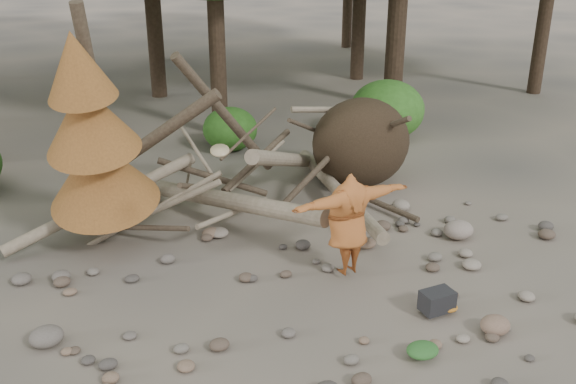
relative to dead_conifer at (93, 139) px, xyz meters
name	(u,v)px	position (x,y,z in m)	size (l,w,h in m)	color
ground	(353,307)	(3.12, -3.37, -2.11)	(120.00, 120.00, 0.00)	#514C44
deadfall_pile	(339,149)	(5.13, 0.87, -1.16)	(8.55, 5.24, 3.30)	#332619
dead_conifer	(93,139)	(0.00, 0.00, 0.00)	(2.06, 2.16, 4.35)	#4C3F30
bush_mid	(230,129)	(3.92, 4.43, -1.55)	(1.40, 1.40, 1.12)	#2E661D
bush_right	(387,110)	(8.12, 3.63, -1.31)	(2.00, 2.00, 1.60)	#3A7925
frisbee_thrower	(348,224)	(3.48, -2.49, -1.16)	(3.42, 0.78, 2.58)	#AA5926
backpack	(437,304)	(4.16, -4.04, -1.95)	(0.48, 0.32, 0.32)	black
cloth_green	(422,353)	(3.33, -4.86, -2.03)	(0.45, 0.38, 0.17)	#285C24
cloth_orange	(449,311)	(4.33, -4.12, -2.06)	(0.27, 0.22, 0.10)	#B36C1E
boulder_front_right	(495,325)	(4.62, -4.79, -1.98)	(0.44, 0.39, 0.26)	#7F624F
boulder_mid_right	(458,230)	(6.05, -2.13, -1.94)	(0.56, 0.51, 0.34)	gray
boulder_mid_left	(46,336)	(-1.22, -2.47, -1.97)	(0.47, 0.42, 0.28)	#635B53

